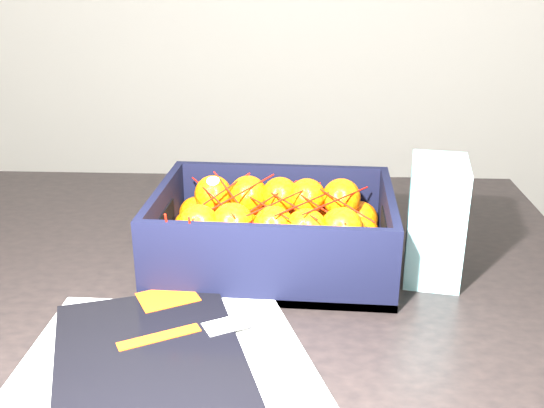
# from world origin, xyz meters

# --- Properties ---
(table) EXTENTS (1.23, 0.85, 0.75)m
(table) POSITION_xyz_m (0.07, 0.21, 0.65)
(table) COLOR black
(table) RESTS_ON ground
(magazine_stack) EXTENTS (0.38, 0.34, 0.02)m
(magazine_stack) POSITION_xyz_m (0.08, -0.08, 0.76)
(magazine_stack) COLOR beige
(magazine_stack) RESTS_ON table
(produce_crate) EXTENTS (0.35, 0.26, 0.12)m
(produce_crate) POSITION_xyz_m (0.18, 0.20, 0.79)
(produce_crate) COLOR brown
(produce_crate) RESTS_ON table
(clementine_heap) EXTENTS (0.33, 0.24, 0.11)m
(clementine_heap) POSITION_xyz_m (0.19, 0.20, 0.81)
(clementine_heap) COLOR #EA5C04
(clementine_heap) RESTS_ON produce_crate
(mesh_net) EXTENTS (0.29, 0.23, 0.09)m
(mesh_net) POSITION_xyz_m (0.17, 0.18, 0.85)
(mesh_net) COLOR red
(mesh_net) RESTS_ON clementine_heap
(retail_carton) EXTENTS (0.09, 0.12, 0.17)m
(retail_carton) POSITION_xyz_m (0.42, 0.18, 0.84)
(retail_carton) COLOR silver
(retail_carton) RESTS_ON table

